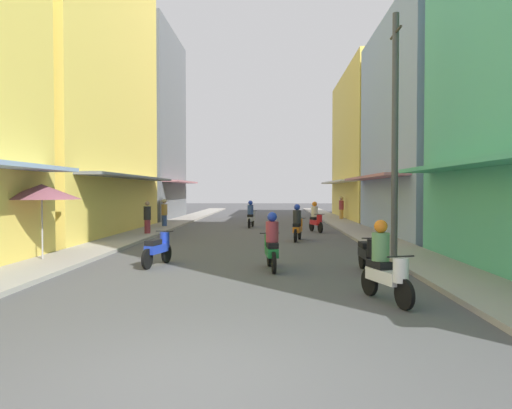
{
  "coord_description": "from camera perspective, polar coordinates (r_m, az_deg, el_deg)",
  "views": [
    {
      "loc": [
        0.94,
        -5.43,
        2.15
      ],
      "look_at": [
        0.23,
        15.56,
        1.55
      ],
      "focal_mm": 34.16,
      "sensor_mm": 36.0,
      "label": 1
    }
  ],
  "objects": [
    {
      "name": "motorbike_silver",
      "position": [
        28.3,
        -0.6,
        -1.29
      ],
      "size": [
        0.55,
        1.81,
        1.58
      ],
      "color": "black",
      "rests_on": "ground"
    },
    {
      "name": "motorbike_green",
      "position": [
        13.19,
        1.82,
        -4.64
      ],
      "size": [
        0.55,
        1.81,
        1.58
      ],
      "color": "black",
      "rests_on": "ground"
    },
    {
      "name": "motorbike_white",
      "position": [
        9.74,
        14.89,
        -6.93
      ],
      "size": [
        0.74,
        1.75,
        1.58
      ],
      "color": "black",
      "rests_on": "ground"
    },
    {
      "name": "vendor_umbrella",
      "position": [
        15.71,
        -23.8,
        1.37
      ],
      "size": [
        2.25,
        2.25,
        2.34
      ],
      "color": "#99999E",
      "rests_on": "ground"
    },
    {
      "name": "motorbike_black",
      "position": [
        13.08,
        12.99,
        -5.62
      ],
      "size": [
        0.55,
        1.81,
        0.96
      ],
      "color": "black",
      "rests_on": "ground"
    },
    {
      "name": "motorbike_orange",
      "position": [
        20.8,
        4.89,
        -2.35
      ],
      "size": [
        0.61,
        1.79,
        1.58
      ],
      "color": "black",
      "rests_on": "ground"
    },
    {
      "name": "utility_pole",
      "position": [
        15.73,
        15.96,
        7.87
      ],
      "size": [
        0.2,
        1.2,
        7.58
      ],
      "color": "#4C4C4F",
      "rests_on": "ground"
    },
    {
      "name": "building_left_mid",
      "position": [
        26.16,
        -21.68,
        12.4
      ],
      "size": [
        7.05,
        13.61,
        14.18
      ],
      "color": "#EFD159",
      "rests_on": "ground"
    },
    {
      "name": "building_right_mid",
      "position": [
        25.66,
        21.17,
        8.49
      ],
      "size": [
        7.05,
        11.43,
        10.52
      ],
      "color": "#8CA5CC",
      "rests_on": "ground"
    },
    {
      "name": "pedestrian_crossing",
      "position": [
        35.66,
        9.96,
        -0.25
      ],
      "size": [
        0.44,
        0.44,
        1.75
      ],
      "color": "#BF8C3F",
      "rests_on": "ground"
    },
    {
      "name": "motorbike_red",
      "position": [
        25.36,
        7.0,
        -1.64
      ],
      "size": [
        0.69,
        1.76,
        1.58
      ],
      "color": "black",
      "rests_on": "ground"
    },
    {
      "name": "pedestrian_far",
      "position": [
        23.68,
        -12.6,
        -1.61
      ],
      "size": [
        0.34,
        0.34,
        1.65
      ],
      "color": "#99333F",
      "rests_on": "ground"
    },
    {
      "name": "ground_plane",
      "position": [
        26.78,
        -0.09,
        -2.96
      ],
      "size": [
        111.09,
        111.09,
        0.0
      ],
      "primitive_type": "plane",
      "color": "#4C4C4F"
    },
    {
      "name": "sidewalk_right",
      "position": [
        27.12,
        11.37,
        -2.81
      ],
      "size": [
        1.84,
        58.49,
        0.12
      ],
      "primitive_type": "cube",
      "color": "#9E9991",
      "rests_on": "ground"
    },
    {
      "name": "building_left_far",
      "position": [
        37.68,
        -14.03,
        8.85
      ],
      "size": [
        7.05,
        9.48,
        13.83
      ],
      "color": "slate",
      "rests_on": "ground"
    },
    {
      "name": "sidewalk_left",
      "position": [
        27.49,
        -11.39,
        -2.75
      ],
      "size": [
        1.84,
        58.49,
        0.12
      ],
      "primitive_type": "cube",
      "color": "#9E9991",
      "rests_on": "ground"
    },
    {
      "name": "motorbike_blue",
      "position": [
        14.23,
        -11.4,
        -5.03
      ],
      "size": [
        0.63,
        1.79,
        0.96
      ],
      "color": "black",
      "rests_on": "ground"
    },
    {
      "name": "building_right_far",
      "position": [
        38.16,
        14.67,
        6.63
      ],
      "size": [
        7.05,
        13.65,
        11.01
      ],
      "color": "#EFD159",
      "rests_on": "ground"
    },
    {
      "name": "pedestrian_midway",
      "position": [
        28.4,
        -10.68,
        -0.81
      ],
      "size": [
        0.44,
        0.44,
        1.68
      ],
      "color": "#334C8C",
      "rests_on": "ground"
    }
  ]
}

